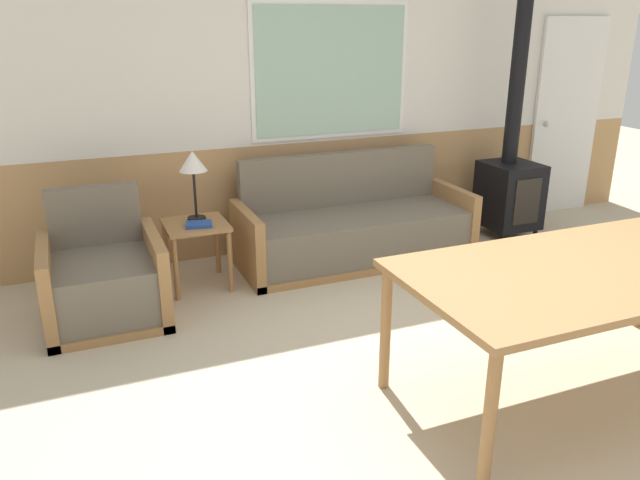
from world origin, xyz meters
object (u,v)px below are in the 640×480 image
dining_table (594,276)px  table_lamp (193,165)px  wood_stove (511,173)px  side_table (196,235)px  armchair (104,282)px  couch (354,230)px

dining_table → table_lamp: bearing=124.4°
wood_stove → side_table: bearing=-178.4°
side_table → table_lamp: bearing=71.2°
side_table → wood_stove: bearing=1.6°
table_lamp → armchair: bearing=-152.5°
couch → dining_table: size_ratio=0.96×
dining_table → couch: bearing=96.9°
couch → side_table: bearing=-178.0°
side_table → dining_table: dining_table is taller
side_table → table_lamp: size_ratio=0.97×
dining_table → wood_stove: (1.36, 2.38, -0.10)m
couch → dining_table: bearing=-83.1°
table_lamp → dining_table: 2.89m
wood_stove → table_lamp: bearing=-179.9°
couch → dining_table: (0.28, -2.34, 0.44)m
couch → wood_stove: size_ratio=0.84×
couch → dining_table: 2.40m
couch → table_lamp: table_lamp is taller
couch → side_table: (-1.37, -0.05, 0.15)m
table_lamp → wood_stove: (2.99, 0.00, -0.34)m
armchair → table_lamp: size_ratio=1.62×
couch → table_lamp: size_ratio=3.74×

